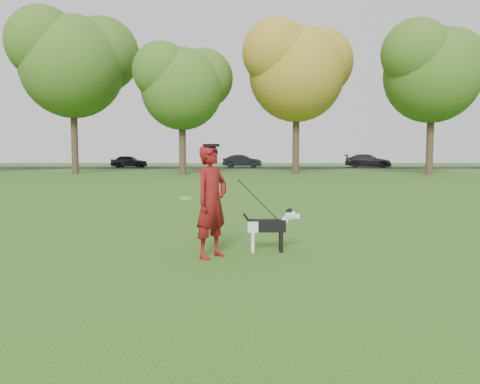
{
  "coord_description": "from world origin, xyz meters",
  "views": [
    {
      "loc": [
        -0.14,
        -7.09,
        1.58
      ],
      "look_at": [
        -0.11,
        0.22,
        0.95
      ],
      "focal_mm": 35.0,
      "sensor_mm": 36.0,
      "label": 1
    }
  ],
  "objects_px": {
    "dog": "(271,225)",
    "car_left": "(129,161)",
    "man": "(212,201)",
    "car_right": "(368,161)",
    "car_mid": "(242,161)"
  },
  "relations": [
    {
      "from": "man",
      "to": "car_right",
      "type": "xyz_separation_m",
      "value": [
        13.49,
        40.17,
        -0.16
      ]
    },
    {
      "from": "dog",
      "to": "car_left",
      "type": "relative_size",
      "value": 0.26
    },
    {
      "from": "man",
      "to": "car_right",
      "type": "distance_m",
      "value": 42.37
    },
    {
      "from": "car_left",
      "to": "car_right",
      "type": "height_order",
      "value": "car_right"
    },
    {
      "from": "man",
      "to": "car_mid",
      "type": "bearing_deg",
      "value": 36.53
    },
    {
      "from": "man",
      "to": "car_mid",
      "type": "height_order",
      "value": "man"
    },
    {
      "from": "dog",
      "to": "man",
      "type": "bearing_deg",
      "value": -157.34
    },
    {
      "from": "car_left",
      "to": "car_mid",
      "type": "xyz_separation_m",
      "value": [
        11.39,
        0.0,
        0.03
      ]
    },
    {
      "from": "car_left",
      "to": "car_right",
      "type": "distance_m",
      "value": 24.04
    },
    {
      "from": "man",
      "to": "dog",
      "type": "distance_m",
      "value": 1.08
    },
    {
      "from": "car_mid",
      "to": "car_left",
      "type": "bearing_deg",
      "value": 97.61
    },
    {
      "from": "dog",
      "to": "car_mid",
      "type": "height_order",
      "value": "car_mid"
    },
    {
      "from": "car_right",
      "to": "dog",
      "type": "bearing_deg",
      "value": 172.94
    },
    {
      "from": "car_left",
      "to": "car_mid",
      "type": "bearing_deg",
      "value": -82.02
    },
    {
      "from": "man",
      "to": "car_right",
      "type": "relative_size",
      "value": 0.37
    }
  ]
}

